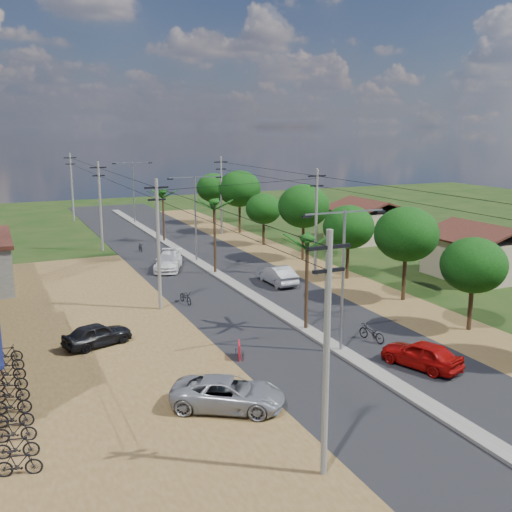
{
  "coord_description": "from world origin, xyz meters",
  "views": [
    {
      "loc": [
        -17.22,
        -26.78,
        12.3
      ],
      "look_at": [
        0.48,
        12.56,
        3.0
      ],
      "focal_mm": 42.0,
      "sensor_mm": 36.0,
      "label": 1
    }
  ],
  "objects_px": {
    "car_white_far": "(169,262)",
    "car_parked_silver": "(228,394)",
    "car_red_near": "(421,355)",
    "car_silver_mid": "(277,275)",
    "car_parked_dark": "(97,335)",
    "roadside_sign": "(239,351)",
    "moto_rider_east": "(372,333)",
    "parked_scooter_row": "(11,398)"
  },
  "relations": [
    {
      "from": "car_white_far",
      "to": "parked_scooter_row",
      "type": "xyz_separation_m",
      "value": [
        -13.82,
        -22.84,
        -0.24
      ]
    },
    {
      "from": "parked_scooter_row",
      "to": "moto_rider_east",
      "type": "bearing_deg",
      "value": 1.49
    },
    {
      "from": "car_parked_silver",
      "to": "parked_scooter_row",
      "type": "height_order",
      "value": "car_parked_silver"
    },
    {
      "from": "car_parked_dark",
      "to": "parked_scooter_row",
      "type": "height_order",
      "value": "car_parked_dark"
    },
    {
      "from": "car_red_near",
      "to": "car_parked_silver",
      "type": "relative_size",
      "value": 0.84
    },
    {
      "from": "car_white_far",
      "to": "car_parked_dark",
      "type": "height_order",
      "value": "car_white_far"
    },
    {
      "from": "car_red_near",
      "to": "car_silver_mid",
      "type": "distance_m",
      "value": 18.38
    },
    {
      "from": "car_white_far",
      "to": "car_parked_silver",
      "type": "relative_size",
      "value": 1.01
    },
    {
      "from": "moto_rider_east",
      "to": "roadside_sign",
      "type": "xyz_separation_m",
      "value": [
        -8.08,
        0.73,
        -0.06
      ]
    },
    {
      "from": "car_red_near",
      "to": "car_parked_dark",
      "type": "bearing_deg",
      "value": -53.94
    },
    {
      "from": "car_silver_mid",
      "to": "roadside_sign",
      "type": "bearing_deg",
      "value": 55.46
    },
    {
      "from": "car_white_far",
      "to": "parked_scooter_row",
      "type": "distance_m",
      "value": 26.7
    },
    {
      "from": "car_white_far",
      "to": "roadside_sign",
      "type": "distance_m",
      "value": 21.72
    },
    {
      "from": "parked_scooter_row",
      "to": "car_red_near",
      "type": "bearing_deg",
      "value": -11.02
    },
    {
      "from": "car_parked_silver",
      "to": "moto_rider_east",
      "type": "height_order",
      "value": "car_parked_silver"
    },
    {
      "from": "car_parked_silver",
      "to": "car_parked_dark",
      "type": "relative_size",
      "value": 1.28
    },
    {
      "from": "car_white_far",
      "to": "car_parked_silver",
      "type": "height_order",
      "value": "car_white_far"
    },
    {
      "from": "car_silver_mid",
      "to": "car_white_far",
      "type": "distance_m",
      "value": 10.57
    },
    {
      "from": "car_white_far",
      "to": "moto_rider_east",
      "type": "xyz_separation_m",
      "value": [
        5.8,
        -22.33,
        -0.24
      ]
    },
    {
      "from": "roadside_sign",
      "to": "car_white_far",
      "type": "bearing_deg",
      "value": 103.73
    },
    {
      "from": "car_parked_silver",
      "to": "roadside_sign",
      "type": "distance_m",
      "value": 5.94
    },
    {
      "from": "moto_rider_east",
      "to": "car_parked_silver",
      "type": "bearing_deg",
      "value": 10.04
    },
    {
      "from": "car_silver_mid",
      "to": "car_parked_dark",
      "type": "distance_m",
      "value": 17.54
    },
    {
      "from": "car_silver_mid",
      "to": "roadside_sign",
      "type": "relative_size",
      "value": 4.32
    },
    {
      "from": "car_parked_dark",
      "to": "roadside_sign",
      "type": "xyz_separation_m",
      "value": [
        6.68,
        -5.09,
        -0.22
      ]
    },
    {
      "from": "car_red_near",
      "to": "parked_scooter_row",
      "type": "height_order",
      "value": "car_red_near"
    },
    {
      "from": "car_silver_mid",
      "to": "car_white_far",
      "type": "relative_size",
      "value": 0.89
    },
    {
      "from": "car_parked_silver",
      "to": "roadside_sign",
      "type": "height_order",
      "value": "car_parked_silver"
    },
    {
      "from": "car_red_near",
      "to": "parked_scooter_row",
      "type": "xyz_separation_m",
      "value": [
        -19.68,
        3.83,
        -0.23
      ]
    },
    {
      "from": "car_red_near",
      "to": "car_white_far",
      "type": "xyz_separation_m",
      "value": [
        -5.86,
        26.67,
        0.02
      ]
    },
    {
      "from": "car_parked_dark",
      "to": "parked_scooter_row",
      "type": "xyz_separation_m",
      "value": [
        -4.85,
        -6.33,
        -0.17
      ]
    },
    {
      "from": "car_parked_dark",
      "to": "moto_rider_east",
      "type": "height_order",
      "value": "car_parked_dark"
    },
    {
      "from": "car_white_far",
      "to": "parked_scooter_row",
      "type": "bearing_deg",
      "value": -97.72
    },
    {
      "from": "car_parked_silver",
      "to": "moto_rider_east",
      "type": "relative_size",
      "value": 2.63
    },
    {
      "from": "car_red_near",
      "to": "moto_rider_east",
      "type": "distance_m",
      "value": 4.35
    },
    {
      "from": "car_red_near",
      "to": "car_silver_mid",
      "type": "relative_size",
      "value": 0.94
    },
    {
      "from": "car_red_near",
      "to": "roadside_sign",
      "type": "distance_m",
      "value": 9.6
    },
    {
      "from": "car_red_near",
      "to": "roadside_sign",
      "type": "xyz_separation_m",
      "value": [
        -8.14,
        5.07,
        -0.28
      ]
    },
    {
      "from": "roadside_sign",
      "to": "car_red_near",
      "type": "bearing_deg",
      "value": -12.16
    },
    {
      "from": "car_red_near",
      "to": "moto_rider_east",
      "type": "height_order",
      "value": "car_red_near"
    },
    {
      "from": "car_red_near",
      "to": "car_silver_mid",
      "type": "bearing_deg",
      "value": -111.63
    },
    {
      "from": "car_white_far",
      "to": "parked_scooter_row",
      "type": "height_order",
      "value": "car_white_far"
    }
  ]
}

